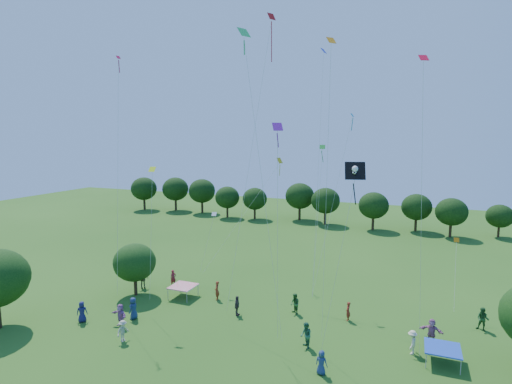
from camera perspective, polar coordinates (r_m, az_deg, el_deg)
The scene contains 33 objects.
near_tree_north at distance 39.38m, azimuth -16.96°, elevation -9.59°, with size 3.90×3.90×4.93m.
treeline at distance 68.46m, azimuth 11.59°, elevation -1.28°, with size 88.01×8.77×6.77m.
tent_red_stripe at distance 38.54m, azimuth -10.38°, elevation -13.12°, with size 2.20×2.20×1.10m.
tent_blue at distance 30.54m, azimuth 25.11°, elevation -19.58°, with size 2.20×2.20×1.10m.
crowd_person_0 at distance 35.31m, azimuth -17.11°, elevation -15.59°, with size 0.89×0.48×1.80m, color navy.
crowd_person_1 at distance 37.62m, azimuth -5.60°, elevation -13.83°, with size 0.65×0.42×1.73m, color maroon.
crowd_person_2 at distance 34.85m, azimuth 5.58°, elevation -15.63°, with size 0.87×0.47×1.76m, color #2B5D28.
crowd_person_3 at distance 32.12m, azimuth -18.48°, elevation -18.30°, with size 1.04×0.47×1.59m, color #B7AF92.
crowd_person_4 at distance 34.51m, azimuth -2.73°, elevation -15.92°, with size 0.98×0.44×1.67m, color #473B39.
crowd_person_5 at distance 32.98m, azimuth 23.79°, elevation -17.68°, with size 1.66×0.59×1.77m, color #A25E8C.
crowd_person_6 at distance 27.38m, azimuth 9.33°, elevation -22.90°, with size 0.77×0.41×1.55m, color navy.
crowd_person_7 at distance 34.44m, azimuth 13.01°, elevation -16.28°, with size 0.58×0.37×1.55m, color maroon.
crowd_person_8 at distance 29.93m, azimuth 7.15°, elevation -19.68°, with size 0.92×0.50×1.86m, color #2B6444.
crowd_person_9 at distance 31.00m, azimuth 21.43°, elevation -19.36°, with size 1.09×0.49×1.67m, color beige.
crowd_person_10 at distance 41.58m, azimuth -15.89°, elevation -11.88°, with size 1.08×0.49×1.84m, color #3F3A32.
crowd_person_11 at distance 34.41m, azimuth -18.81°, elevation -16.31°, with size 1.67×0.60×1.79m, color #9E5DA0.
crowd_person_12 at distance 36.18m, azimuth -23.60°, elevation -15.41°, with size 0.84×0.45×1.69m, color #1B1A4E.
crowd_person_13 at distance 41.55m, azimuth -11.73°, elevation -11.93°, with size 0.60×0.39×1.61m, color maroon.
crowd_person_14 at distance 36.47m, azimuth 29.66°, elevation -15.51°, with size 0.89×0.48×1.81m, color #235225.
pirate_kite at distance 22.06m, azimuth 13.84°, elevation 2.33°, with size 2.48×1.45×12.11m.
red_high_kite at distance 32.34m, azimuth 0.99°, elevation 15.91°, with size 2.44×4.46×23.03m.
small_kite_0 at distance 36.65m, azimuth -19.10°, elevation 7.70°, with size 1.20×2.92×20.40m.
small_kite_1 at distance 26.20m, azimuth 10.35°, elevation 10.12°, with size 0.65×0.77×19.63m.
small_kite_2 at distance 41.66m, azimuth 1.86°, elevation 2.08°, with size 6.20×6.57×11.31m.
small_kite_3 at distance 36.79m, azimuth 9.20°, elevation 2.27°, with size 0.78×5.12×12.74m.
small_kite_4 at distance 37.86m, azimuth 9.29°, elevation 12.14°, with size 1.24×6.94×21.72m.
small_kite_5 at distance 24.33m, azimuth 3.10°, elevation 3.20°, with size 0.70×1.61×14.29m.
small_kite_6 at distance 39.71m, azimuth -6.33°, elevation -4.49°, with size 1.75×0.68×6.12m.
small_kite_7 at distance 36.21m, azimuth 12.15°, elevation 3.89°, with size 2.32×5.23×15.56m.
small_kite_8 at distance 24.05m, azimuth 22.66°, elevation 5.49°, with size 1.01×1.76×17.78m.
small_kite_9 at distance 37.35m, azimuth 26.67°, elevation -7.77°, with size 0.42×3.81×5.04m.
small_kite_10 at distance 34.24m, azimuth -14.67°, elevation -0.19°, with size 0.60×1.52×11.00m.
small_kite_11 at distance 24.89m, azimuth -0.67°, elevation 13.84°, with size 2.61×1.51×19.89m.
Camera 1 is at (10.05, -11.17, 14.72)m, focal length 28.00 mm.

